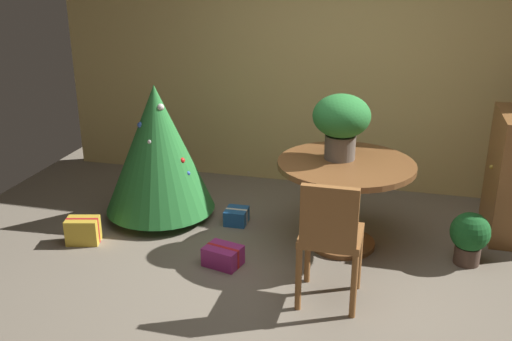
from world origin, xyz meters
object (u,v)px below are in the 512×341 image
gift_box_blue (236,216)px  wooden_chair_near (330,235)px  gift_box_gold (83,231)px  potted_plant (470,236)px  holiday_tree (158,148)px  round_dining_table (345,187)px  flower_vase (342,120)px  gift_box_purple (223,256)px

gift_box_blue → wooden_chair_near: bearing=-48.0°
gift_box_gold → potted_plant: 3.14m
holiday_tree → potted_plant: holiday_tree is taller
wooden_chair_near → round_dining_table: bearing=90.0°
wooden_chair_near → gift_box_gold: (-2.12, 0.40, -0.42)m
holiday_tree → wooden_chair_near: bearing=-31.9°
holiday_tree → gift_box_gold: size_ratio=4.13×
flower_vase → gift_box_purple: bearing=-141.7°
gift_box_gold → holiday_tree: bearing=57.2°
gift_box_gold → gift_box_blue: (1.14, 0.69, -0.04)m
flower_vase → wooden_chair_near: size_ratio=0.57×
wooden_chair_near → gift_box_purple: (-0.86, 0.33, -0.46)m
gift_box_gold → potted_plant: (3.11, 0.44, 0.13)m
potted_plant → holiday_tree: bearing=175.4°
gift_box_blue → potted_plant: size_ratio=0.51×
round_dining_table → flower_vase: flower_vase is taller
flower_vase → holiday_tree: (-1.63, 0.08, -0.40)m
round_dining_table → flower_vase: bearing=131.6°
gift_box_blue → potted_plant: (1.96, -0.24, 0.17)m
flower_vase → holiday_tree: bearing=177.0°
round_dining_table → gift_box_blue: round_dining_table is taller
holiday_tree → gift_box_purple: bearing=-40.9°
wooden_chair_near → potted_plant: 1.33m
gift_box_gold → gift_box_blue: 1.33m
potted_plant → wooden_chair_near: bearing=-139.6°
flower_vase → gift_box_gold: flower_vase is taller
gift_box_gold → gift_box_blue: bearing=30.9°
gift_box_gold → gift_box_blue: size_ratio=1.38×
holiday_tree → gift_box_purple: holiday_tree is taller
round_dining_table → gift_box_blue: (-0.97, 0.18, -0.46)m
holiday_tree → gift_box_gold: (-0.42, -0.66, -0.55)m
gift_box_gold → gift_box_purple: bearing=-2.8°
flower_vase → potted_plant: size_ratio=1.24×
gift_box_blue → potted_plant: potted_plant is taller
wooden_chair_near → gift_box_gold: wooden_chair_near is taller
holiday_tree → potted_plant: 2.72m
flower_vase → potted_plant: bearing=-7.0°
round_dining_table → gift_box_gold: round_dining_table is taller
gift_box_purple → gift_box_blue: (-0.11, 0.75, -0.01)m
gift_box_gold → gift_box_purple: 1.26m
round_dining_table → holiday_tree: holiday_tree is taller
holiday_tree → potted_plant: (2.68, -0.21, -0.42)m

